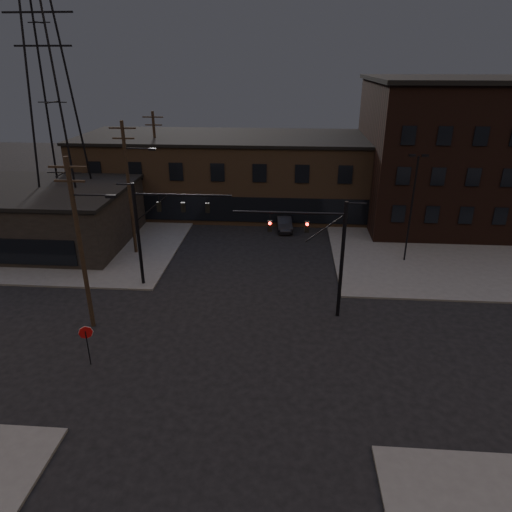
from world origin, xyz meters
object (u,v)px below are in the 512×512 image
at_px(stop_sign, 86,337).
at_px(traffic_signal_far, 154,224).
at_px(parked_car_lot_a, 439,220).
at_px(car_crossing, 284,223).
at_px(traffic_signal_near, 325,248).
at_px(parked_car_lot_b, 429,217).

bearing_deg(stop_sign, traffic_signal_far, 82.68).
bearing_deg(parked_car_lot_a, car_crossing, 77.64).
distance_m(traffic_signal_near, traffic_signal_far, 12.57).
distance_m(traffic_signal_near, parked_car_lot_a, 22.62).
height_order(traffic_signal_far, parked_car_lot_a, traffic_signal_far).
distance_m(traffic_signal_far, stop_sign, 10.55).
bearing_deg(traffic_signal_near, stop_sign, -154.10).
xyz_separation_m(traffic_signal_near, traffic_signal_far, (-12.07, 3.50, 0.08)).
distance_m(traffic_signal_far, parked_car_lot_b, 29.25).
xyz_separation_m(parked_car_lot_a, car_crossing, (-15.73, -1.38, -0.22)).
bearing_deg(parked_car_lot_a, traffic_signal_near, 127.05).
relative_size(parked_car_lot_a, car_crossing, 1.07).
distance_m(traffic_signal_near, parked_car_lot_b, 23.15).
height_order(traffic_signal_near, parked_car_lot_b, traffic_signal_near).
bearing_deg(car_crossing, parked_car_lot_b, 3.91).
xyz_separation_m(stop_sign, car_crossing, (10.57, 23.21, -1.16)).
bearing_deg(traffic_signal_far, parked_car_lot_b, 32.94).
bearing_deg(parked_car_lot_b, traffic_signal_far, 137.95).
relative_size(traffic_signal_far, parked_car_lot_a, 1.81).
relative_size(traffic_signal_near, car_crossing, 1.94).
relative_size(traffic_signal_far, parked_car_lot_b, 1.56).
distance_m(traffic_signal_near, stop_sign, 15.17).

